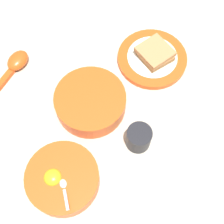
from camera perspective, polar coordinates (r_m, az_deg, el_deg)
The scene contains 7 objects.
ground_plane at distance 0.89m, azimuth -3.63°, elevation 3.69°, with size 3.00×3.00×0.00m, color beige.
egg_bowl at distance 0.78m, azimuth -9.00°, elevation -11.95°, with size 0.18×0.18×0.08m.
toast_plate at distance 0.94m, azimuth 7.33°, elevation 9.69°, with size 0.21×0.21×0.02m.
toast_sandwich at distance 0.92m, azimuth 7.84°, elevation 10.61°, with size 0.11×0.11×0.03m.
soup_spoon at distance 0.96m, azimuth -17.17°, elevation 8.54°, with size 0.13×0.13×0.03m.
congee_bowl at distance 0.84m, azimuth -3.98°, elevation 1.92°, with size 0.19×0.19×0.06m.
drinking_cup at distance 0.80m, azimuth 4.91°, elevation -4.68°, with size 0.06×0.06×0.07m.
Camera 1 is at (0.42, -0.07, 0.78)m, focal length 50.00 mm.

